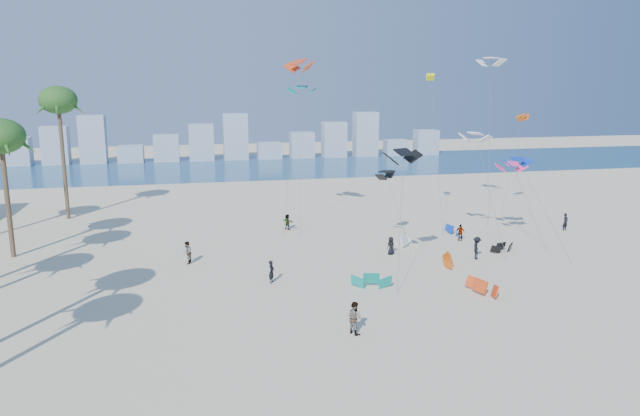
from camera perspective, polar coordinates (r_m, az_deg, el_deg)
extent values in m
plane|color=beige|center=(33.18, 0.79, -13.59)|extent=(220.00, 220.00, 0.00)
plane|color=navy|center=(102.38, -8.31, 3.86)|extent=(220.00, 220.00, 0.00)
imported|color=black|center=(43.66, -4.62, -6.04)|extent=(0.62, 0.72, 1.66)
imported|color=gray|center=(35.20, 3.28, -10.34)|extent=(1.08, 1.17, 1.92)
imported|color=black|center=(50.77, 6.74, -3.57)|extent=(0.88, 0.74, 1.53)
imported|color=gray|center=(56.16, 13.15, -2.28)|extent=(0.93, 0.86, 1.54)
imported|color=black|center=(50.71, 14.66, -3.70)|extent=(1.17, 1.40, 1.88)
imported|color=gray|center=(58.84, -3.11, -1.33)|extent=(1.21, 1.41, 1.53)
imported|color=black|center=(63.13, 22.27, -1.23)|extent=(0.72, 0.60, 1.69)
imported|color=gray|center=(49.02, -12.50, -4.16)|extent=(0.88, 1.02, 1.83)
cylinder|color=#595959|center=(52.08, 7.43, -0.32)|extent=(1.56, 2.94, 6.60)
cylinder|color=#595959|center=(52.41, 15.89, 1.20)|extent=(0.62, 5.48, 9.84)
cylinder|color=#595959|center=(52.73, 20.50, -0.16)|extent=(2.28, 5.34, 7.82)
cylinder|color=#595959|center=(56.25, -2.81, 5.55)|extent=(1.96, 2.26, 16.01)
cylinder|color=#595959|center=(58.11, 11.01, 5.02)|extent=(0.18, 4.18, 14.95)
cylinder|color=#595959|center=(55.88, 19.22, 0.15)|extent=(1.14, 4.73, 6.99)
cylinder|color=#595959|center=(57.77, -1.82, 4.57)|extent=(1.00, 4.44, 13.71)
cylinder|color=#595959|center=(66.06, 17.71, 3.68)|extent=(2.93, 2.06, 10.80)
cylinder|color=#595959|center=(42.20, 7.65, -1.32)|extent=(1.46, 3.38, 9.36)
cylinder|color=#595959|center=(62.98, 15.78, 6.05)|extent=(1.26, 3.62, 16.54)
cylinder|color=brown|center=(54.99, -27.55, 0.87)|extent=(0.40, 0.40, 10.00)
ellipsoid|color=#28591F|center=(54.36, -28.06, 6.04)|extent=(3.80, 3.80, 2.85)
cylinder|color=brown|center=(67.89, -23.17, 4.17)|extent=(0.40, 0.40, 12.39)
ellipsoid|color=#28591F|center=(67.43, -23.61, 9.39)|extent=(3.80, 3.80, 2.85)
cube|color=#9EADBF|center=(115.49, -26.78, 4.82)|extent=(4.40, 3.00, 4.80)
cube|color=#9EADBF|center=(114.00, -23.80, 5.46)|extent=(4.40, 3.00, 6.60)
cube|color=#9EADBF|center=(112.84, -20.75, 6.11)|extent=(4.40, 3.00, 8.40)
cube|color=#9EADBF|center=(112.37, -17.51, 4.92)|extent=(4.40, 3.00, 3.00)
cube|color=#9EADBF|center=(111.86, -14.36, 5.53)|extent=(4.40, 3.00, 4.80)
cube|color=#9EADBF|center=(111.71, -11.19, 6.14)|extent=(4.40, 3.00, 6.60)
cube|color=#9EADBF|center=(111.90, -8.02, 6.72)|extent=(4.40, 3.00, 8.40)
cube|color=#9EADBF|center=(112.80, -4.82, 5.46)|extent=(4.40, 3.00, 3.00)
cube|color=#9EADBF|center=(113.66, -1.71, 6.00)|extent=(4.40, 3.00, 4.80)
cube|color=#9EADBF|center=(114.85, 1.35, 6.52)|extent=(4.40, 3.00, 6.60)
cube|color=#9EADBF|center=(116.37, 4.34, 7.00)|extent=(4.40, 3.00, 8.40)
cube|color=#9EADBF|center=(118.53, 7.21, 5.72)|extent=(4.40, 3.00, 3.00)
cube|color=#9EADBF|center=(120.63, 10.02, 6.17)|extent=(4.40, 3.00, 4.80)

